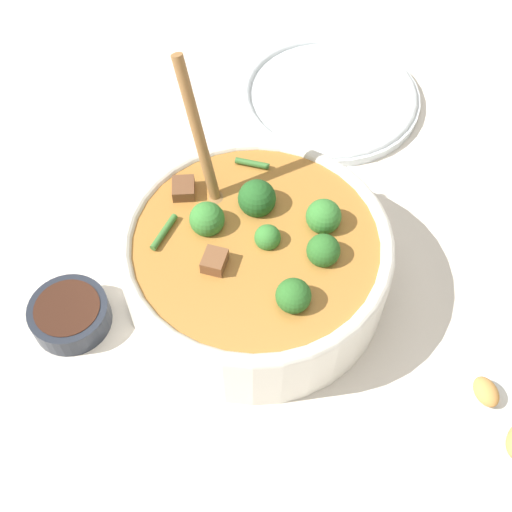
# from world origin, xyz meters

# --- Properties ---
(ground_plane) EXTENTS (4.00, 4.00, 0.00)m
(ground_plane) POSITION_xyz_m (0.00, 0.00, 0.00)
(ground_plane) COLOR silver
(stew_bowl) EXTENTS (0.29, 0.29, 0.25)m
(stew_bowl) POSITION_xyz_m (-0.00, 0.00, 0.06)
(stew_bowl) COLOR white
(stew_bowl) RESTS_ON ground_plane
(condiment_bowl) EXTENTS (0.09, 0.09, 0.03)m
(condiment_bowl) POSITION_xyz_m (0.05, -0.20, 0.02)
(condiment_bowl) COLOR #232833
(condiment_bowl) RESTS_ON ground_plane
(empty_plate) EXTENTS (0.26, 0.26, 0.02)m
(empty_plate) POSITION_xyz_m (-0.32, 0.10, 0.01)
(empty_plate) COLOR white
(empty_plate) RESTS_ON ground_plane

